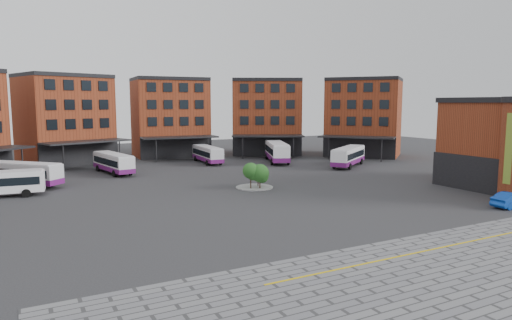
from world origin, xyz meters
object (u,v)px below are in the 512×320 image
bus_f (348,156)px  blue_car (512,200)px  bus_c (113,163)px  bus_b (21,174)px  tree_island (257,174)px  bus_d (207,154)px  bus_e (277,151)px

bus_f → blue_car: bearing=-43.6°
bus_c → blue_car: 49.71m
bus_c → bus_b: bearing=-164.5°
bus_c → tree_island: bearing=-67.5°
bus_d → bus_f: bearing=-35.0°
bus_b → blue_car: bus_b is taller
bus_e → blue_car: (2.78, -39.84, -1.07)m
bus_c → bus_f: size_ratio=1.01×
tree_island → bus_f: bearing=24.4°
tree_island → bus_f: 23.65m
tree_island → bus_b: (-24.39, 14.09, -0.09)m
bus_b → bus_c: (11.72, 5.65, -0.05)m
bus_d → bus_f: bus_f is taller
tree_island → bus_d: tree_island is taller
bus_b → blue_car: bearing=-84.1°
tree_island → bus_c: (-12.67, 19.74, -0.14)m
bus_c → bus_d: bearing=4.8°
bus_d → blue_car: bus_d is taller
bus_c → bus_f: bus_f is taller
bus_e → bus_b: bearing=-149.1°
tree_island → bus_b: size_ratio=0.48×
bus_b → blue_car: 53.75m
tree_island → blue_car: tree_island is taller
bus_e → bus_f: size_ratio=1.17×
blue_car → bus_d: bearing=18.2°
bus_d → bus_f: size_ratio=0.97×
bus_f → blue_car: (-4.45, -29.87, -0.90)m
bus_d → blue_car: size_ratio=2.22×
bus_c → bus_d: bus_c is taller
bus_c → bus_f: bearing=-26.4°
bus_f → blue_car: bus_f is taller
bus_b → bus_f: size_ratio=0.89×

